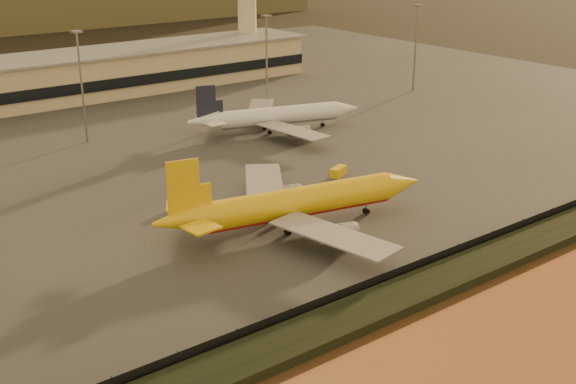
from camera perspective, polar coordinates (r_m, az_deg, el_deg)
name	(u,v)px	position (r m, az deg, el deg)	size (l,w,h in m)	color
ground	(351,247)	(114.13, 4.98, -4.36)	(900.00, 900.00, 0.00)	black
embankment	(433,283)	(103.26, 11.36, -7.09)	(320.00, 7.00, 1.40)	black
tarmac	(101,122)	(191.02, -14.53, 5.37)	(320.00, 220.00, 0.20)	#2D2D2D
perimeter_fence	(412,269)	(105.33, 9.76, -6.03)	(300.00, 0.05, 2.20)	black
terminal_building	(3,85)	(213.29, -21.60, 7.83)	(202.00, 25.00, 12.60)	tan
control_tower	(247,6)	(251.52, -3.27, 14.50)	(11.20, 11.20, 35.50)	tan
apron_light_masts	(189,66)	(176.46, -7.82, 9.82)	(152.20, 12.20, 25.40)	slate
dhl_cargo_jet	(296,203)	(118.70, 0.64, -0.90)	(48.22, 46.52, 14.47)	#DCA90B
white_narrowbody_jet	(276,116)	(175.28, -0.95, 6.00)	(42.96, 40.94, 12.57)	silver
gse_vehicle_yellow	(338,171)	(144.81, 4.00, 1.63)	(4.05, 1.82, 1.82)	#DCA90B
gse_vehicle_white	(183,203)	(129.54, -8.27, -0.90)	(3.69, 1.66, 1.66)	silver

